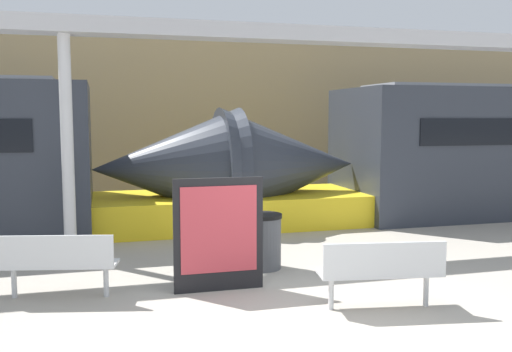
{
  "coord_description": "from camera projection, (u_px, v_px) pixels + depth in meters",
  "views": [
    {
      "loc": [
        -2.51,
        -6.03,
        2.44
      ],
      "look_at": [
        0.11,
        3.5,
        1.4
      ],
      "focal_mm": 40.0,
      "sensor_mm": 36.0,
      "label": 1
    }
  ],
  "objects": [
    {
      "name": "station_wall",
      "position": [
        186.0,
        114.0,
        16.96
      ],
      "size": [
        56.0,
        0.2,
        5.0
      ],
      "primitive_type": "cube",
      "color": "tan",
      "rests_on": "ground_plane"
    },
    {
      "name": "ground_plane",
      "position": [
        326.0,
        325.0,
        6.7
      ],
      "size": [
        60.0,
        60.0,
        0.0
      ],
      "primitive_type": "plane",
      "color": "#A8A093"
    },
    {
      "name": "bench_far",
      "position": [
        57.0,
        260.0,
        7.58
      ],
      "size": [
        1.59,
        0.77,
        0.89
      ],
      "rotation": [
        0.0,
        0.0,
        -0.22
      ],
      "color": "silver",
      "rests_on": "ground_plane"
    },
    {
      "name": "canopy_beam",
      "position": [
        63.0,
        25.0,
        9.42
      ],
      "size": [
        28.0,
        0.6,
        0.28
      ],
      "primitive_type": "cube",
      "color": "#B7B7BC",
      "rests_on": "support_column_near"
    },
    {
      "name": "support_column_near",
      "position": [
        67.0,
        148.0,
        9.63
      ],
      "size": [
        0.21,
        0.21,
        3.8
      ],
      "primitive_type": "cylinder",
      "color": "silver",
      "rests_on": "ground_plane"
    },
    {
      "name": "trash_bin",
      "position": [
        262.0,
        241.0,
        9.14
      ],
      "size": [
        0.63,
        0.63,
        0.89
      ],
      "color": "#4C4F54",
      "rests_on": "ground_plane"
    },
    {
      "name": "bench_near",
      "position": [
        382.0,
        269.0,
        7.15
      ],
      "size": [
        1.61,
        0.68,
        0.89
      ],
      "rotation": [
        0.0,
        0.0,
        -0.16
      ],
      "color": "silver",
      "rests_on": "ground_plane"
    },
    {
      "name": "poster_board",
      "position": [
        219.0,
        234.0,
        7.93
      ],
      "size": [
        1.26,
        0.07,
        1.59
      ],
      "color": "black",
      "rests_on": "ground_plane"
    }
  ]
}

